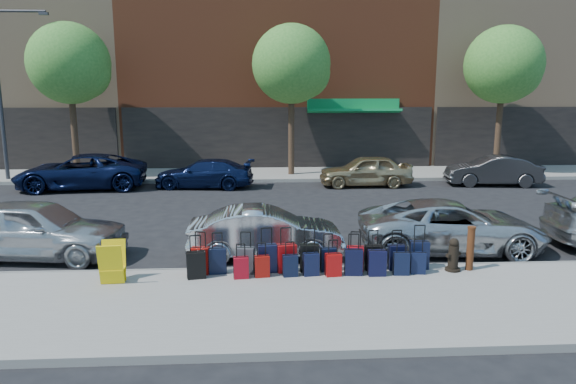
{
  "coord_description": "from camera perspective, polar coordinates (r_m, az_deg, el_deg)",
  "views": [
    {
      "loc": [
        -1.12,
        -15.89,
        4.13
      ],
      "look_at": [
        -0.29,
        -1.5,
        1.35
      ],
      "focal_mm": 32.0,
      "sensor_mm": 36.0,
      "label": 1
    }
  ],
  "objects": [
    {
      "name": "suitcase_front_9",
      "position": [
        12.1,
        12.01,
        -7.1
      ],
      "size": [
        0.39,
        0.23,
        0.93
      ],
      "rotation": [
        0.0,
        0.0,
        0.05
      ],
      "color": "black",
      "rests_on": "sidewalk_near"
    },
    {
      "name": "streetlight",
      "position": [
        27.32,
        -29.13,
        10.67
      ],
      "size": [
        2.59,
        0.18,
        8.0
      ],
      "color": "#333338",
      "rests_on": "sidewalk_far"
    },
    {
      "name": "building_right",
      "position": [
        38.26,
        24.5,
        17.25
      ],
      "size": [
        15.0,
        12.12,
        18.0
      ],
      "color": "tan",
      "rests_on": "ground"
    },
    {
      "name": "tree_left",
      "position": [
        26.88,
        -22.84,
        12.81
      ],
      "size": [
        3.8,
        3.8,
        7.27
      ],
      "color": "black",
      "rests_on": "sidewalk_far"
    },
    {
      "name": "tree_center",
      "position": [
        25.48,
        0.71,
        13.79
      ],
      "size": [
        3.8,
        3.8,
        7.27
      ],
      "color": "black",
      "rests_on": "sidewalk_far"
    },
    {
      "name": "suitcase_front_3",
      "position": [
        11.68,
        -2.34,
        -7.37
      ],
      "size": [
        0.46,
        0.3,
        1.03
      ],
      "rotation": [
        0.0,
        0.0,
        0.15
      ],
      "color": "black",
      "rests_on": "sidewalk_near"
    },
    {
      "name": "suitcase_front_6",
      "position": [
        11.79,
        4.52,
        -7.46
      ],
      "size": [
        0.38,
        0.23,
        0.87
      ],
      "rotation": [
        0.0,
        0.0,
        0.09
      ],
      "color": "black",
      "rests_on": "sidewalk_near"
    },
    {
      "name": "fire_hydrant",
      "position": [
        12.33,
        17.9,
        -6.75
      ],
      "size": [
        0.39,
        0.34,
        0.76
      ],
      "rotation": [
        0.0,
        0.0,
        0.4
      ],
      "color": "black",
      "rests_on": "sidewalk_near"
    },
    {
      "name": "suitcase_back_8",
      "position": [
        11.64,
        9.86,
        -7.76
      ],
      "size": [
        0.39,
        0.23,
        0.92
      ],
      "rotation": [
        0.0,
        0.0,
        -0.01
      ],
      "color": "black",
      "rests_on": "sidewalk_near"
    },
    {
      "name": "suitcase_back_2",
      "position": [
        11.36,
        -5.24,
        -8.35
      ],
      "size": [
        0.34,
        0.22,
        0.77
      ],
      "rotation": [
        0.0,
        0.0,
        0.1
      ],
      "color": "maroon",
      "rests_on": "sidewalk_near"
    },
    {
      "name": "suitcase_front_7",
      "position": [
        11.86,
        7.47,
        -7.34
      ],
      "size": [
        0.41,
        0.28,
        0.92
      ],
      "rotation": [
        0.0,
        0.0,
        -0.19
      ],
      "color": "#B00B15",
      "rests_on": "sidewalk_near"
    },
    {
      "name": "suitcase_back_3",
      "position": [
        11.41,
        -2.91,
        -8.24
      ],
      "size": [
        0.34,
        0.23,
        0.77
      ],
      "rotation": [
        0.0,
        0.0,
        0.14
      ],
      "color": "maroon",
      "rests_on": "sidewalk_near"
    },
    {
      "name": "car_far_3",
      "position": [
        25.08,
        21.8,
        2.22
      ],
      "size": [
        4.26,
        1.9,
        1.36
      ],
      "primitive_type": "imported",
      "rotation": [
        0.0,
        0.0,
        -1.69
      ],
      "color": "#313133",
      "rests_on": "ground"
    },
    {
      "name": "curb_far",
      "position": [
        24.24,
        -0.59,
        1.27
      ],
      "size": [
        60.0,
        0.08,
        0.15
      ],
      "primitive_type": "cube",
      "color": "gray",
      "rests_on": "ground"
    },
    {
      "name": "car_near_1",
      "position": [
        13.1,
        -2.48,
        -4.54
      ],
      "size": [
        3.93,
        1.43,
        1.29
      ],
      "primitive_type": "imported",
      "rotation": [
        0.0,
        0.0,
        1.59
      ],
      "color": "silver",
      "rests_on": "ground"
    },
    {
      "name": "suitcase_front_2",
      "position": [
        11.65,
        -4.74,
        -7.56
      ],
      "size": [
        0.42,
        0.27,
        0.95
      ],
      "rotation": [
        0.0,
        0.0,
        -0.15
      ],
      "color": "#3A393E",
      "rests_on": "sidewalk_near"
    },
    {
      "name": "car_near_0",
      "position": [
        14.46,
        -26.27,
        -3.71
      ],
      "size": [
        4.67,
        2.34,
        1.53
      ],
      "primitive_type": "imported",
      "rotation": [
        0.0,
        0.0,
        1.45
      ],
      "color": "silver",
      "rests_on": "ground"
    },
    {
      "name": "curb_near",
      "position": [
        12.16,
        2.21,
        -8.58
      ],
      "size": [
        60.0,
        0.08,
        0.15
      ],
      "primitive_type": "cube",
      "color": "gray",
      "rests_on": "ground"
    },
    {
      "name": "suitcase_back_10",
      "position": [
        11.96,
        14.24,
        -7.63
      ],
      "size": [
        0.35,
        0.24,
        0.79
      ],
      "rotation": [
        0.0,
        0.0,
        -0.14
      ],
      "color": "black",
      "rests_on": "sidewalk_near"
    },
    {
      "name": "car_far_2",
      "position": [
        23.37,
        8.61,
        2.35
      ],
      "size": [
        4.14,
        1.68,
        1.41
      ],
      "primitive_type": "imported",
      "rotation": [
        0.0,
        0.0,
        -1.57
      ],
      "color": "tan",
      "rests_on": "ground"
    },
    {
      "name": "suitcase_back_0",
      "position": [
        11.48,
        -10.16,
        -7.97
      ],
      "size": [
        0.44,
        0.3,
        0.96
      ],
      "rotation": [
        0.0,
        0.0,
        0.18
      ],
      "color": "black",
      "rests_on": "sidewalk_near"
    },
    {
      "name": "suitcase_back_9",
      "position": [
        11.8,
        12.47,
        -7.76
      ],
      "size": [
        0.35,
        0.22,
        0.82
      ],
      "rotation": [
        0.0,
        0.0,
        -0.06
      ],
      "color": "black",
      "rests_on": "sidewalk_near"
    },
    {
      "name": "suitcase_front_4",
      "position": [
        11.68,
        -0.15,
        -7.35
      ],
      "size": [
        0.46,
        0.31,
        1.03
      ],
      "rotation": [
        0.0,
        0.0,
        0.18
      ],
      "color": "#9A090C",
      "rests_on": "sidewalk_near"
    },
    {
      "name": "suitcase_front_1",
      "position": [
        11.7,
        -7.83,
        -7.56
      ],
      "size": [
        0.4,
        0.24,
        0.94
      ],
      "rotation": [
        0.0,
        0.0,
        0.07
      ],
      "color": "black",
      "rests_on": "sidewalk_near"
    },
    {
      "name": "suitcase_front_8",
      "position": [
        11.99,
        9.46,
        -7.18
      ],
      "size": [
        0.4,
        0.23,
        0.93
      ],
      "rotation": [
        0.0,
        0.0,
        0.06
      ],
      "color": "black",
      "rests_on": "sidewalk_near"
    },
    {
      "name": "display_rack",
      "position": [
        11.6,
        -18.94,
        -7.47
      ],
      "size": [
        0.53,
        0.58,
        0.89
      ],
      "rotation": [
        0.0,
        0.0,
        0.06
      ],
      "color": "yellow",
      "rests_on": "sidewalk_near"
    },
    {
      "name": "sidewalk_far",
      "position": [
        26.23,
        -0.79,
        2.01
      ],
      "size": [
        60.0,
        4.0,
        0.15
      ],
      "primitive_type": "cube",
      "color": "gray",
      "rests_on": "ground"
    },
    {
      "name": "tree_right",
      "position": [
        28.22,
        23.07,
        12.66
      ],
      "size": [
        3.8,
        3.8,
        7.27
      ],
      "color": "black",
      "rests_on": "sidewalk_far"
    },
    {
      "name": "suitcase_back_6",
      "position": [
        11.49,
        5.06,
        -8.05
      ],
      "size": [
        0.36,
        0.24,
        0.82
      ],
      "rotation": [
        0.0,
        0.0,
        0.12
      ],
      "color": "#A30A0A",
      "rests_on": "sidewalk_near"
    },
    {
      "name": "suitcase_back_7",
      "position": [
        11.6,
        7.29,
        -7.73
      ],
      "size": [
        0.41,
        0.26,
        0.93
      ],
      "rotation": [
        0.0,
        0.0,
        -0.09
      ],
      "color": "black",
      "rests_on": "sidewalk_near"
    },
    {
      "name": "building_left",
      "position": [
        37.2,
        -27.95,
        15.63
      ],
      "size": [
        15.0,
        12.12,
        16.0
      ],
      "color": "tan",
      "rests_on": "ground"
    },
    {
      "name": "suitcase_back_4",
      "position": [
        11.43,
        0.25,
        -8.17
      ],
      "size": [
        0.35,
        0.23,
        0.78
      ],
      "rotation": [
        0.0,
        0.0,
        0.12
      ],
      "color": "black",
      "rests_on": "sidewalk_near"
    },
    {
      "name": "car_far_0",
      "position": [
        24.14,
        -22.01,
        2.1
      ],
      "size": [
        5.73,
        3.06,
        1.53
      ],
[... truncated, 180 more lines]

